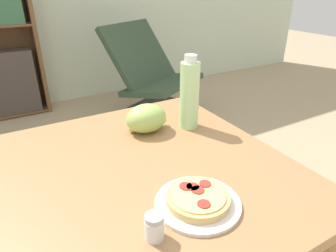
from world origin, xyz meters
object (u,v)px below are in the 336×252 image
grape_bunch (146,118)px  pizza_on_plate (198,200)px  drink_bottle (189,95)px  lounge_chair_far (154,89)px  salt_shaker (154,227)px

grape_bunch → pizza_on_plate: bearing=-99.0°
drink_bottle → lounge_chair_far: drink_bottle is taller
pizza_on_plate → grape_bunch: grape_bunch is taller
pizza_on_plate → drink_bottle: size_ratio=0.78×
salt_shaker → lounge_chair_far: lounge_chair_far is taller
grape_bunch → salt_shaker: 0.52m
lounge_chair_far → salt_shaker: bearing=-144.8°
pizza_on_plate → salt_shaker: (-0.14, -0.04, 0.02)m
pizza_on_plate → salt_shaker: bearing=-164.1°
pizza_on_plate → drink_bottle: bearing=59.8°
grape_bunch → salt_shaker: grape_bunch is taller
grape_bunch → lounge_chair_far: size_ratio=0.17×
grape_bunch → lounge_chair_far: bearing=62.1°
grape_bunch → salt_shaker: (-0.21, -0.47, -0.02)m
salt_shaker → drink_bottle: bearing=49.3°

